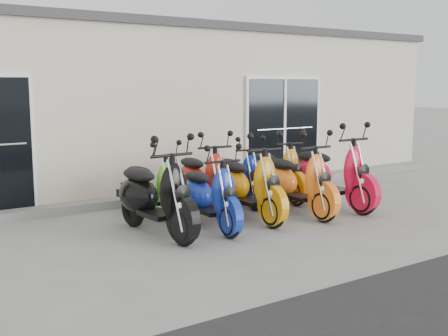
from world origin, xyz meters
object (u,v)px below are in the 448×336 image
Objects in this scene: scooter_front_orange_a at (247,175)px; scooter_front_orange_b at (297,172)px; scooter_front_black at (155,184)px; scooter_back_yellow at (277,164)px; scooter_front_red at (332,164)px; scooter_back_blue at (239,169)px; scooter_back_red at (203,170)px; scooter_back_green at (152,178)px; scooter_front_blue at (209,186)px.

scooter_front_orange_b is at bearing -8.71° from scooter_front_orange_a.
scooter_front_black is 3.18m from scooter_back_yellow.
scooter_back_yellow is (-0.36, 1.07, -0.09)m from scooter_front_red.
scooter_front_black reaches higher than scooter_back_blue.
scooter_front_orange_a is at bearing -69.99° from scooter_back_red.
scooter_back_red reaches higher than scooter_back_green.
scooter_front_blue is 2.45m from scooter_back_yellow.
scooter_back_red is at bearing 137.63° from scooter_front_orange_b.
scooter_front_orange_b is 1.22m from scooter_back_yellow.
scooter_front_black reaches higher than scooter_front_blue.
scooter_back_green is at bearing -176.54° from scooter_back_yellow.
scooter_front_orange_b is at bearing 4.34° from scooter_front_blue.
scooter_front_orange_b reaches higher than scooter_front_blue.
scooter_front_orange_a reaches higher than scooter_back_green.
scooter_front_black is at bearing -177.11° from scooter_front_orange_a.
scooter_front_orange_a is at bearing 175.30° from scooter_front_red.
scooter_front_orange_a is 0.95m from scooter_back_red.
scooter_front_blue is 2.56m from scooter_front_red.
scooter_front_blue is 0.92× the size of scooter_front_orange_b.
scooter_front_orange_b reaches higher than scooter_back_red.
scooter_back_green is 1.01× the size of scooter_back_blue.
scooter_front_blue is 1.04× the size of scooter_back_blue.
scooter_front_red is at bearing -23.15° from scooter_back_red.
scooter_front_orange_b reaches higher than scooter_back_green.
scooter_front_orange_a is 1.67m from scooter_back_yellow.
scooter_back_green is (-2.91, 1.12, -0.12)m from scooter_front_red.
scooter_front_black is 1.06× the size of scooter_back_red.
scooter_front_orange_b is (2.54, -0.12, -0.03)m from scooter_front_black.
scooter_front_orange_b is 0.94× the size of scooter_front_red.
scooter_back_yellow is (1.37, 0.95, -0.04)m from scooter_front_orange_a.
scooter_front_black reaches higher than scooter_back_yellow.
scooter_front_blue is at bearing -132.77° from scooter_back_blue.
scooter_front_black is at bearing 178.19° from scooter_front_orange_b.
scooter_front_red reaches higher than scooter_back_yellow.
scooter_front_orange_a is at bearing -3.54° from scooter_front_black.
scooter_front_red is 1.19× the size of scooter_back_green.
scooter_back_red is at bearing 107.32° from scooter_front_orange_a.
scooter_front_orange_a reaches higher than scooter_back_yellow.
scooter_front_black is 1.69m from scooter_back_red.
scooter_front_blue is at bearing -79.94° from scooter_back_green.
scooter_front_black is 0.98× the size of scooter_front_red.
scooter_front_red reaches higher than scooter_front_blue.
scooter_front_orange_b is at bearing -109.05° from scooter_back_yellow.
scooter_front_black is 1.10× the size of scooter_back_yellow.
scooter_front_orange_a is 1.07× the size of scooter_back_yellow.
scooter_front_orange_a is 1.03× the size of scooter_back_red.
scooter_back_blue is (1.73, 0.01, -0.01)m from scooter_back_green.
scooter_front_black is 1.17× the size of scooter_back_blue.
scooter_back_green is 1.73m from scooter_back_blue.
scooter_front_black is at bearing -157.31° from scooter_back_yellow.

